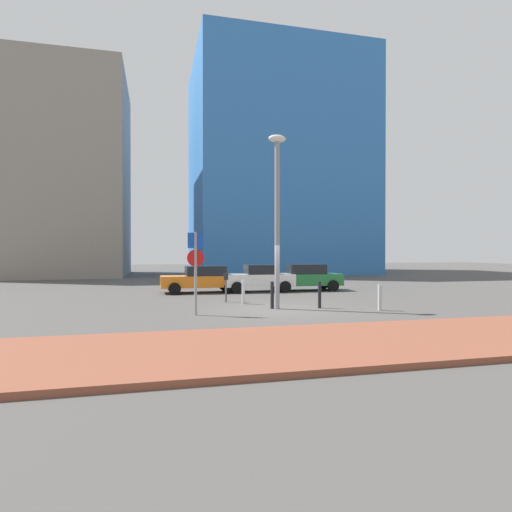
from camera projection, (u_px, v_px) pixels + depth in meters
ground_plane at (276, 309)px, 16.18m from camera, size 120.00×120.00×0.00m
sidewalk_brick at (353, 342)px, 9.93m from camera, size 40.00×4.37×0.14m
parked_car_orange at (202, 279)px, 22.77m from camera, size 4.36×1.95×1.47m
parked_car_white at (259, 278)px, 23.31m from camera, size 3.99×1.96×1.52m
parked_car_green at (305, 277)px, 24.00m from camera, size 4.21×2.11×1.53m
parking_sign_post at (196, 263)px, 14.65m from camera, size 0.60×0.11×2.96m
parking_meter at (226, 283)px, 18.44m from camera, size 0.18×0.14×1.28m
street_lamp at (277, 206)px, 16.22m from camera, size 0.70×0.36×6.84m
traffic_bollard_near at (320, 295)px, 16.50m from camera, size 0.13×0.13×1.06m
traffic_bollard_mid at (243, 292)px, 17.83m from camera, size 0.14×0.14×1.03m
traffic_bollard_far at (380, 297)px, 15.84m from camera, size 0.14×0.14×1.00m
traffic_bollard_edge at (272, 295)px, 16.37m from camera, size 0.14×0.14×1.07m
building_colorful_midrise at (275, 169)px, 45.45m from camera, size 17.63×15.72×22.77m
building_under_construction at (59, 176)px, 38.83m from camera, size 12.34×12.42×18.77m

